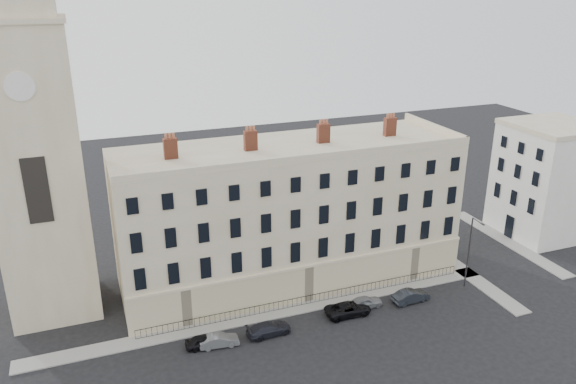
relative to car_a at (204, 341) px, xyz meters
The scene contains 15 objects.
ground 17.91m from the car_a, ahead, with size 160.00×160.00×0.00m, color black.
terrace 16.80m from the car_a, 39.61° to the left, with size 36.22×12.22×17.00m.
church_tower 24.81m from the car_a, 136.06° to the left, with size 8.00×8.13×44.00m.
adjacent_building 48.02m from the car_a, 10.65° to the left, with size 10.00×10.00×14.00m, color silver.
pavement_terrace 8.27m from the car_a, 19.81° to the left, with size 48.00×2.00×0.12m, color gray.
pavement_east_return 31.31m from the car_a, 10.67° to the left, with size 2.00×24.00×0.12m, color gray.
pavement_adjacent 41.51m from the car_a, 10.83° to the left, with size 2.00×20.00×0.12m, color gray.
railings 12.19m from the car_a, 15.20° to the left, with size 35.00×0.04×0.96m.
car_a is the anchor object (origin of this frame).
car_b 1.32m from the car_a, 16.16° to the right, with size 1.24×3.57×1.18m, color slate.
car_c 6.05m from the car_a, ahead, with size 1.73×4.27×1.24m, color black.
car_d 14.46m from the car_a, ahead, with size 2.14×4.63×1.29m, color black.
car_e 16.69m from the car_a, ahead, with size 1.44×3.58×1.22m, color gray.
car_f 21.56m from the car_a, ahead, with size 1.41×4.04×1.33m, color #20242B.
streetlamp 29.04m from the car_a, ahead, with size 0.33×1.74×8.06m.
Camera 1 is at (-25.80, -40.24, 31.02)m, focal length 35.00 mm.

